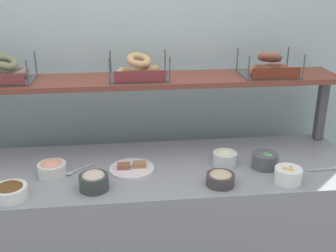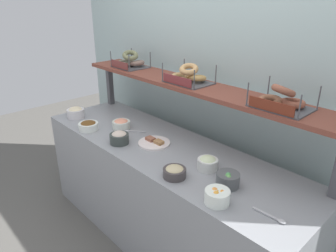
{
  "view_description": "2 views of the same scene",
  "coord_description": "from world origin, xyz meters",
  "px_view_note": "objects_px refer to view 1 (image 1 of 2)",
  "views": [
    {
      "loc": [
        -0.11,
        -1.98,
        1.85
      ],
      "look_at": [
        0.12,
        0.06,
        1.06
      ],
      "focal_mm": 43.56,
      "sensor_mm": 36.0,
      "label": 1
    },
    {
      "loc": [
        1.53,
        -1.39,
        1.88
      ],
      "look_at": [
        0.01,
        0.04,
        1.0
      ],
      "focal_mm": 33.52,
      "sensor_mm": 36.0,
      "label": 2
    }
  ],
  "objects_px": {
    "bagel_basket_cinnamon_raisin": "(269,67)",
    "bowl_fruit_salad": "(288,175)",
    "serving_spoon_by_edge": "(330,169)",
    "bagel_basket_sesame": "(139,70)",
    "bowl_hummus": "(220,178)",
    "serving_spoon_near_plate": "(75,171)",
    "bagel_basket_poppy": "(6,73)",
    "bowl_chocolate_spread": "(10,191)",
    "bowl_veggie_mix": "(265,160)",
    "bowl_lox_spread": "(52,168)",
    "serving_plate_white": "(132,168)",
    "bowl_scallion_spread": "(225,157)",
    "bowl_tuna_salad": "(94,180)"
  },
  "relations": [
    {
      "from": "bagel_basket_sesame",
      "to": "bowl_hummus",
      "type": "bearing_deg",
      "value": -53.07
    },
    {
      "from": "bagel_basket_cinnamon_raisin",
      "to": "bowl_fruit_salad",
      "type": "bearing_deg",
      "value": -94.1
    },
    {
      "from": "serving_spoon_by_edge",
      "to": "bagel_basket_poppy",
      "type": "bearing_deg",
      "value": 166.47
    },
    {
      "from": "bowl_fruit_salad",
      "to": "serving_spoon_near_plate",
      "type": "xyz_separation_m",
      "value": [
        -1.07,
        0.23,
        -0.03
      ]
    },
    {
      "from": "bowl_veggie_mix",
      "to": "serving_spoon_by_edge",
      "type": "distance_m",
      "value": 0.35
    },
    {
      "from": "serving_spoon_near_plate",
      "to": "serving_spoon_by_edge",
      "type": "xyz_separation_m",
      "value": [
        1.35,
        -0.13,
        0.0
      ]
    },
    {
      "from": "bowl_scallion_spread",
      "to": "bagel_basket_sesame",
      "type": "xyz_separation_m",
      "value": [
        -0.45,
        0.27,
        0.43
      ]
    },
    {
      "from": "bowl_hummus",
      "to": "serving_spoon_near_plate",
      "type": "relative_size",
      "value": 0.96
    },
    {
      "from": "bowl_tuna_salad",
      "to": "serving_spoon_by_edge",
      "type": "height_order",
      "value": "bowl_tuna_salad"
    },
    {
      "from": "bagel_basket_poppy",
      "to": "bagel_basket_sesame",
      "type": "bearing_deg",
      "value": -0.7
    },
    {
      "from": "bowl_veggie_mix",
      "to": "bowl_fruit_salad",
      "type": "bearing_deg",
      "value": -70.73
    },
    {
      "from": "serving_plate_white",
      "to": "bagel_basket_sesame",
      "type": "xyz_separation_m",
      "value": [
        0.06,
        0.28,
        0.47
      ]
    },
    {
      "from": "bagel_basket_cinnamon_raisin",
      "to": "bowl_hummus",
      "type": "bearing_deg",
      "value": -128.27
    },
    {
      "from": "serving_spoon_near_plate",
      "to": "bowl_veggie_mix",
      "type": "bearing_deg",
      "value": -3.5
    },
    {
      "from": "bowl_fruit_salad",
      "to": "serving_plate_white",
      "type": "relative_size",
      "value": 0.57
    },
    {
      "from": "bowl_fruit_salad",
      "to": "serving_spoon_by_edge",
      "type": "relative_size",
      "value": 0.75
    },
    {
      "from": "bowl_scallion_spread",
      "to": "bowl_fruit_salad",
      "type": "bearing_deg",
      "value": -41.42
    },
    {
      "from": "serving_spoon_by_edge",
      "to": "bagel_basket_cinnamon_raisin",
      "type": "relative_size",
      "value": 0.56
    },
    {
      "from": "bagel_basket_poppy",
      "to": "bagel_basket_sesame",
      "type": "distance_m",
      "value": 0.72
    },
    {
      "from": "bowl_chocolate_spread",
      "to": "bowl_fruit_salad",
      "type": "distance_m",
      "value": 1.35
    },
    {
      "from": "bowl_fruit_salad",
      "to": "bagel_basket_cinnamon_raisin",
      "type": "height_order",
      "value": "bagel_basket_cinnamon_raisin"
    },
    {
      "from": "serving_spoon_near_plate",
      "to": "bowl_fruit_salad",
      "type": "bearing_deg",
      "value": -12.26
    },
    {
      "from": "bowl_chocolate_spread",
      "to": "bowl_scallion_spread",
      "type": "xyz_separation_m",
      "value": [
        1.08,
        0.23,
        0.01
      ]
    },
    {
      "from": "serving_plate_white",
      "to": "serving_spoon_near_plate",
      "type": "xyz_separation_m",
      "value": [
        -0.3,
        0.01,
        -0.0
      ]
    },
    {
      "from": "bowl_scallion_spread",
      "to": "serving_spoon_near_plate",
      "type": "relative_size",
      "value": 0.89
    },
    {
      "from": "bowl_fruit_salad",
      "to": "bowl_hummus",
      "type": "xyz_separation_m",
      "value": [
        -0.34,
        0.01,
        -0.01
      ]
    },
    {
      "from": "serving_spoon_by_edge",
      "to": "bagel_basket_poppy",
      "type": "xyz_separation_m",
      "value": [
        -1.71,
        0.41,
        0.47
      ]
    },
    {
      "from": "serving_spoon_by_edge",
      "to": "bagel_basket_cinnamon_raisin",
      "type": "bearing_deg",
      "value": 122.07
    },
    {
      "from": "bowl_chocolate_spread",
      "to": "bagel_basket_cinnamon_raisin",
      "type": "distance_m",
      "value": 1.53
    },
    {
      "from": "bowl_hummus",
      "to": "serving_plate_white",
      "type": "bearing_deg",
      "value": 154.33
    },
    {
      "from": "bowl_tuna_salad",
      "to": "bowl_scallion_spread",
      "type": "height_order",
      "value": "bowl_tuna_salad"
    },
    {
      "from": "bowl_veggie_mix",
      "to": "serving_spoon_near_plate",
      "type": "bearing_deg",
      "value": 176.5
    },
    {
      "from": "bagel_basket_cinnamon_raisin",
      "to": "bowl_veggie_mix",
      "type": "bearing_deg",
      "value": -106.49
    },
    {
      "from": "bowl_chocolate_spread",
      "to": "bowl_tuna_salad",
      "type": "bearing_deg",
      "value": 5.81
    },
    {
      "from": "bowl_hummus",
      "to": "bagel_basket_poppy",
      "type": "bearing_deg",
      "value": 155.3
    },
    {
      "from": "bowl_lox_spread",
      "to": "serving_plate_white",
      "type": "bearing_deg",
      "value": 0.92
    },
    {
      "from": "bagel_basket_sesame",
      "to": "bagel_basket_cinnamon_raisin",
      "type": "bearing_deg",
      "value": -1.13
    },
    {
      "from": "bowl_chocolate_spread",
      "to": "bowl_lox_spread",
      "type": "bearing_deg",
      "value": 53.18
    },
    {
      "from": "bagel_basket_sesame",
      "to": "bowl_fruit_salad",
      "type": "bearing_deg",
      "value": -35.48
    },
    {
      "from": "bowl_chocolate_spread",
      "to": "serving_spoon_near_plate",
      "type": "height_order",
      "value": "bowl_chocolate_spread"
    },
    {
      "from": "serving_plate_white",
      "to": "serving_spoon_near_plate",
      "type": "bearing_deg",
      "value": 178.01
    },
    {
      "from": "serving_spoon_by_edge",
      "to": "bagel_basket_poppy",
      "type": "distance_m",
      "value": 1.82
    },
    {
      "from": "bowl_tuna_salad",
      "to": "bagel_basket_cinnamon_raisin",
      "type": "distance_m",
      "value": 1.18
    },
    {
      "from": "serving_spoon_near_plate",
      "to": "bowl_scallion_spread",
      "type": "bearing_deg",
      "value": 0.04
    },
    {
      "from": "bowl_chocolate_spread",
      "to": "bowl_fruit_salad",
      "type": "relative_size",
      "value": 1.18
    },
    {
      "from": "bowl_scallion_spread",
      "to": "serving_plate_white",
      "type": "height_order",
      "value": "bowl_scallion_spread"
    },
    {
      "from": "bowl_lox_spread",
      "to": "bagel_basket_poppy",
      "type": "relative_size",
      "value": 0.52
    },
    {
      "from": "bowl_fruit_salad",
      "to": "bagel_basket_poppy",
      "type": "xyz_separation_m",
      "value": [
        -1.43,
        0.52,
        0.44
      ]
    },
    {
      "from": "bowl_veggie_mix",
      "to": "bowl_chocolate_spread",
      "type": "bearing_deg",
      "value": -172.51
    },
    {
      "from": "serving_plate_white",
      "to": "bowl_hummus",
      "type": "bearing_deg",
      "value": -25.67
    }
  ]
}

